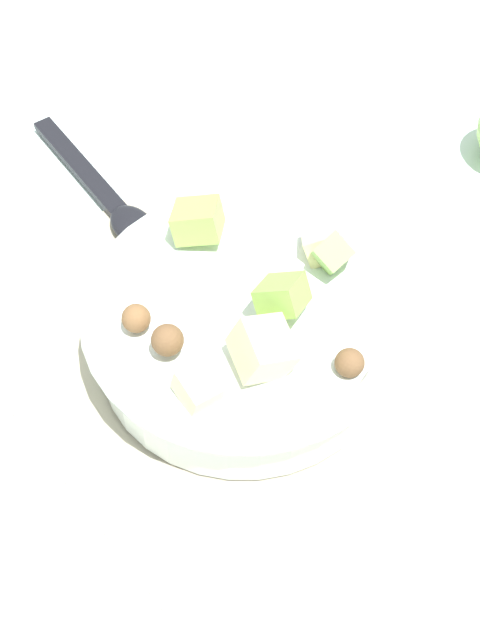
% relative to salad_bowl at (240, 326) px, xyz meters
% --- Properties ---
extents(ground_plane, '(2.40, 2.40, 0.00)m').
position_rel_salad_bowl_xyz_m(ground_plane, '(-0.02, -0.00, -0.04)').
color(ground_plane, silver).
extents(placemat, '(0.46, 0.36, 0.01)m').
position_rel_salad_bowl_xyz_m(placemat, '(-0.02, -0.00, -0.04)').
color(placemat, '#BCB299').
rests_on(placemat, ground_plane).
extents(salad_bowl, '(0.25, 0.25, 0.11)m').
position_rel_salad_bowl_xyz_m(salad_bowl, '(0.00, 0.00, 0.00)').
color(salad_bowl, white).
rests_on(salad_bowl, placemat).
extents(serving_spoon, '(0.21, 0.04, 0.01)m').
position_rel_salad_bowl_xyz_m(serving_spoon, '(0.21, -0.01, -0.03)').
color(serving_spoon, black).
rests_on(serving_spoon, placemat).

